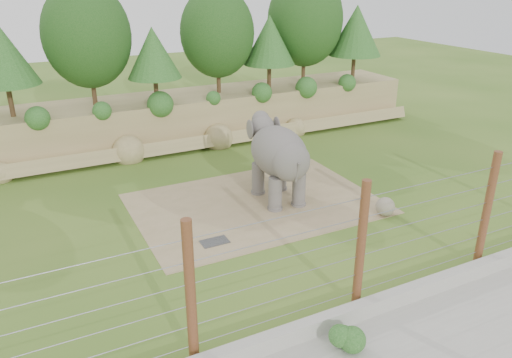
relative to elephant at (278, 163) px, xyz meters
name	(u,v)px	position (x,y,z in m)	size (l,w,h in m)	color
ground	(280,238)	(-1.54, -2.99, -1.67)	(90.00, 90.00, 0.00)	#3E681F
back_embankment	(179,71)	(-0.96, 9.68, 2.29)	(30.00, 5.52, 8.77)	#948454
dirt_patch	(256,204)	(-1.04, 0.01, -1.66)	(10.00, 7.00, 0.02)	#99855A
drain_grate	(215,242)	(-3.84, -2.22, -1.64)	(1.00, 0.60, 0.03)	#262628
elephant	(278,163)	(0.00, 0.00, 0.00)	(1.77, 4.13, 3.34)	#615C57
stone_ball	(385,207)	(3.06, -3.29, -1.27)	(0.76, 0.76, 0.76)	gray
retaining_wall	(367,308)	(-1.54, -7.99, -1.42)	(26.00, 0.35, 0.50)	#A7A49C
barrier_fence	(361,246)	(-1.54, -7.49, 0.33)	(20.26, 0.26, 4.00)	#532919
walkway_shrub	(344,336)	(-2.91, -8.79, -1.29)	(0.74, 0.74, 0.74)	#1B5118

